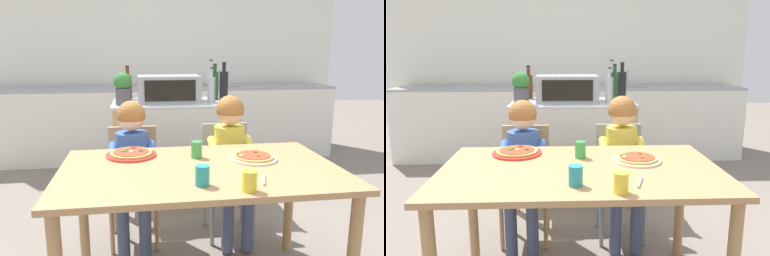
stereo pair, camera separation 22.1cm
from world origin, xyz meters
The scene contains 22 objects.
ground_plane centered at (0.00, 1.25, 0.00)m, with size 12.55×12.55×0.00m, color slate.
back_wall_tiled centered at (0.00, 3.20, 1.35)m, with size 4.78×0.12×2.70m.
kitchen_counter centered at (0.00, 2.79, 0.45)m, with size 4.30×0.60×1.11m.
kitchen_island_cart centered at (0.00, 1.38, 0.61)m, with size 1.08×0.61×0.91m.
toaster_oven centered at (-0.05, 1.38, 1.03)m, with size 0.53×0.34×0.23m.
bottle_dark_olive_oil centered at (-0.41, 1.62, 1.03)m, with size 0.07×0.07×0.31m.
bottle_slim_sauce centered at (0.37, 1.61, 1.06)m, with size 0.06×0.06×0.36m.
bottle_tall_green_wine centered at (0.41, 1.24, 1.06)m, with size 0.07×0.07×0.35m.
bottle_clear_vinegar centered at (0.38, 1.47, 1.05)m, with size 0.07×0.07×0.33m.
bottle_brown_beer centered at (0.31, 1.27, 1.03)m, with size 0.07×0.07×0.30m.
potted_herb_plant centered at (-0.44, 1.24, 1.06)m, with size 0.15×0.15×0.27m.
dining_table centered at (0.00, 0.00, 0.66)m, with size 1.48×0.88×0.75m.
dining_chair_left centered at (-0.37, 0.70, 0.48)m, with size 0.36×0.36×0.81m.
dining_chair_right centered at (0.32, 0.72, 0.48)m, with size 0.36×0.36×0.81m.
child_in_blue_striped_shirt centered at (-0.37, 0.58, 0.66)m, with size 0.32×0.42×1.01m.
child_in_yellow_shirt centered at (0.32, 0.60, 0.68)m, with size 0.32×0.42×1.03m.
pizza_plate_red_rimmed centered at (-0.37, 0.27, 0.76)m, with size 0.29×0.29×0.03m.
pizza_plate_cream centered at (0.32, 0.10, 0.76)m, with size 0.27×0.27×0.03m.
drinking_cup_teal centered at (-0.04, -0.27, 0.80)m, with size 0.07×0.07×0.10m, color teal.
drinking_cup_yellow centered at (0.16, -0.36, 0.80)m, with size 0.07×0.07×0.09m, color yellow.
drinking_cup_green centered at (0.01, 0.18, 0.80)m, with size 0.06×0.06×0.10m, color green.
serving_spoon centered at (0.27, -0.25, 0.76)m, with size 0.01×0.01×0.14m, color #B7BABF.
Camera 2 is at (-0.09, -1.86, 1.36)m, focal length 34.47 mm.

